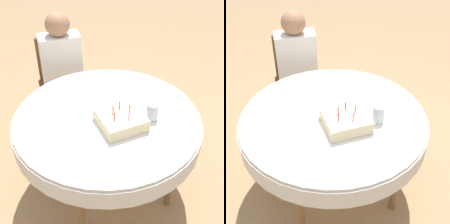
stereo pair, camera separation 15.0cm
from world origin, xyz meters
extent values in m
plane|color=#A37F56|center=(0.00, 0.00, 0.00)|extent=(12.00, 12.00, 0.00)
cylinder|color=silver|center=(0.00, 0.00, 0.72)|extent=(1.28, 1.28, 0.02)
cylinder|color=silver|center=(0.00, 0.00, 0.65)|extent=(1.30, 1.30, 0.13)
cylinder|color=brown|center=(-0.35, -0.35, 0.36)|extent=(0.05, 0.05, 0.71)
cylinder|color=brown|center=(0.35, -0.35, 0.36)|extent=(0.05, 0.05, 0.71)
cylinder|color=brown|center=(-0.35, 0.35, 0.36)|extent=(0.05, 0.05, 0.71)
cylinder|color=brown|center=(0.35, 0.35, 0.36)|extent=(0.05, 0.05, 0.71)
cube|color=brown|center=(-0.04, 0.93, 0.41)|extent=(0.50, 0.50, 0.04)
cube|color=brown|center=(-0.01, 1.14, 0.65)|extent=(0.40, 0.08, 0.44)
cylinder|color=brown|center=(-0.26, 0.76, 0.20)|extent=(0.04, 0.04, 0.39)
cylinder|color=brown|center=(0.13, 0.71, 0.20)|extent=(0.04, 0.04, 0.39)
cylinder|color=brown|center=(-0.21, 1.15, 0.20)|extent=(0.04, 0.04, 0.39)
cylinder|color=brown|center=(0.18, 1.10, 0.20)|extent=(0.04, 0.04, 0.39)
cylinder|color=#9E7051|center=(-0.15, 0.80, 0.21)|extent=(0.09, 0.09, 0.43)
cylinder|color=#9E7051|center=(0.03, 0.77, 0.21)|extent=(0.09, 0.09, 0.43)
cube|color=silver|center=(-0.04, 0.93, 0.69)|extent=(0.38, 0.23, 0.53)
sphere|color=#9E7051|center=(-0.04, 0.93, 1.05)|extent=(0.21, 0.21, 0.21)
cube|color=white|center=(0.04, -0.13, 0.74)|extent=(0.33, 0.33, 0.00)
cube|color=beige|center=(0.04, -0.13, 0.78)|extent=(0.28, 0.28, 0.09)
cylinder|color=red|center=(0.10, -0.13, 0.85)|extent=(0.01, 0.01, 0.06)
cylinder|color=red|center=(0.06, -0.07, 0.85)|extent=(0.01, 0.01, 0.06)
cylinder|color=red|center=(0.00, -0.10, 0.85)|extent=(0.01, 0.01, 0.06)
cylinder|color=red|center=(-0.02, -0.17, 0.85)|extent=(0.01, 0.01, 0.06)
cylinder|color=#D166B2|center=(0.06, -0.20, 0.85)|extent=(0.01, 0.01, 0.06)
cylinder|color=silver|center=(0.26, -0.16, 0.79)|extent=(0.08, 0.08, 0.12)
camera|label=1|loc=(-0.67, -1.54, 2.05)|focal=50.00mm
camera|label=2|loc=(-0.53, -1.60, 2.05)|focal=50.00mm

